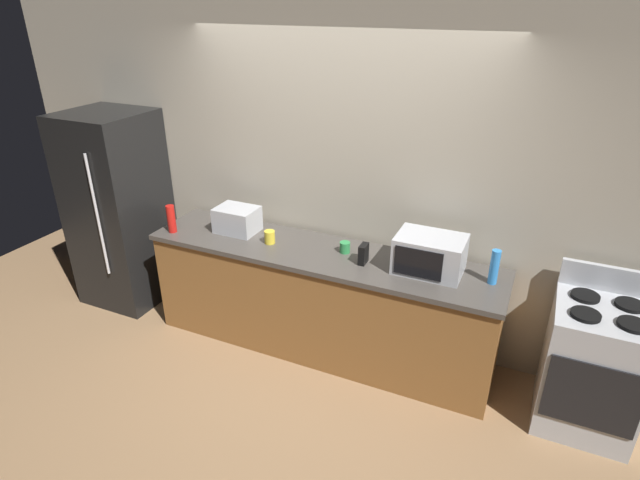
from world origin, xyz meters
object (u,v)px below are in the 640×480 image
object	(u,v)px
toaster_oven	(237,220)
bottle_hot_sauce	(171,219)
microwave	(430,254)
refrigerator	(119,210)
stove_range	(592,366)
cordless_phone	(363,254)
bottle_spray_cleaner	(494,267)
mug_green	(345,247)
mug_yellow	(270,237)

from	to	relation	value
toaster_oven	bottle_hot_sauce	xyz separation A→B (m)	(-0.49, -0.24, 0.01)
microwave	bottle_hot_sauce	bearing A→B (deg)	-173.90
toaster_oven	bottle_hot_sauce	bearing A→B (deg)	-154.11
refrigerator	microwave	distance (m)	2.89
stove_range	cordless_phone	world-z (taller)	stove_range
refrigerator	stove_range	bearing A→B (deg)	0.00
bottle_hot_sauce	bottle_spray_cleaner	bearing A→B (deg)	5.30
toaster_oven	bottle_hot_sauce	world-z (taller)	bottle_hot_sauce
refrigerator	cordless_phone	xyz separation A→B (m)	(2.42, -0.03, 0.07)
refrigerator	bottle_hot_sauce	world-z (taller)	refrigerator
cordless_phone	bottle_spray_cleaner	world-z (taller)	bottle_spray_cleaner
cordless_phone	bottle_hot_sauce	xyz separation A→B (m)	(-1.65, -0.14, 0.04)
stove_range	mug_green	bearing A→B (deg)	177.79
cordless_phone	mug_yellow	bearing A→B (deg)	178.41
cordless_phone	bottle_hot_sauce	bearing A→B (deg)	-176.19
refrigerator	cordless_phone	world-z (taller)	refrigerator
microwave	cordless_phone	distance (m)	0.48
toaster_oven	cordless_phone	world-z (taller)	toaster_oven
refrigerator	toaster_oven	xyz separation A→B (m)	(1.26, 0.06, 0.10)
toaster_oven	mug_yellow	bearing A→B (deg)	-13.93
bottle_hot_sauce	mug_green	distance (m)	1.48
mug_yellow	microwave	bearing A→B (deg)	3.47
microwave	toaster_oven	world-z (taller)	microwave
stove_range	cordless_phone	size ratio (longest dim) A/B	7.20
stove_range	refrigerator	bearing A→B (deg)	-180.00
mug_green	bottle_hot_sauce	bearing A→B (deg)	-170.33
bottle_spray_cleaner	bottle_hot_sauce	distance (m)	2.57
refrigerator	toaster_oven	size ratio (longest dim) A/B	5.29
mug_green	stove_range	bearing A→B (deg)	-2.21
refrigerator	bottle_hot_sauce	xyz separation A→B (m)	(0.77, -0.18, 0.12)
microwave	cordless_phone	bearing A→B (deg)	-170.00
toaster_oven	cordless_phone	size ratio (longest dim) A/B	2.27
mug_yellow	refrigerator	bearing A→B (deg)	178.98
bottle_spray_cleaner	toaster_oven	bearing A→B (deg)	179.98
cordless_phone	stove_range	bearing A→B (deg)	0.06
stove_range	toaster_oven	world-z (taller)	toaster_oven
mug_green	refrigerator	bearing A→B (deg)	-178.19
mug_yellow	toaster_oven	bearing A→B (deg)	166.07
bottle_hot_sauce	mug_green	world-z (taller)	bottle_hot_sauce
bottle_spray_cleaner	mug_yellow	distance (m)	1.72
refrigerator	mug_yellow	xyz separation A→B (m)	(1.62, -0.03, 0.05)
cordless_phone	bottle_spray_cleaner	size ratio (longest dim) A/B	0.59
stove_range	mug_yellow	xyz separation A→B (m)	(-2.43, -0.03, 0.49)
mug_green	mug_yellow	world-z (taller)	mug_yellow
stove_range	cordless_phone	bearing A→B (deg)	-178.78
toaster_oven	bottle_hot_sauce	size ratio (longest dim) A/B	1.45
bottle_spray_cleaner	mug_green	xyz separation A→B (m)	(-1.10, 0.01, -0.08)
refrigerator	stove_range	xyz separation A→B (m)	(4.05, 0.00, -0.44)
bottle_hot_sauce	mug_yellow	world-z (taller)	bottle_hot_sauce
cordless_phone	bottle_spray_cleaner	distance (m)	0.92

